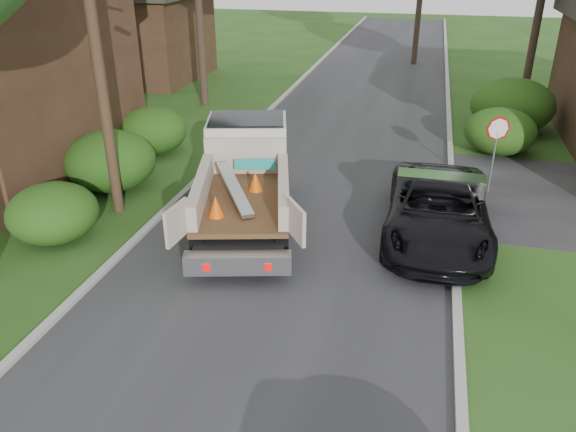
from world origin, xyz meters
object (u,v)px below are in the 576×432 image
(utility_pole, at_px, (93,28))
(flatbed_truck, at_px, (246,168))
(house_left_far, at_px, (135,23))
(stop_sign, at_px, (496,139))
(black_pickup, at_px, (438,210))

(utility_pole, relative_size, flatbed_truck, 1.44)
(utility_pole, xyz_separation_m, flatbed_truck, (3.66, 0.93, -3.83))
(house_left_far, height_order, flatbed_truck, house_left_far)
(utility_pole, distance_m, flatbed_truck, 5.38)
(stop_sign, relative_size, house_left_far, 0.33)
(stop_sign, bearing_deg, black_pickup, -114.70)
(stop_sign, height_order, flatbed_truck, stop_sign)
(stop_sign, relative_size, flatbed_truck, 0.36)
(house_left_far, xyz_separation_m, flatbed_truck, (11.68, -16.09, -1.71))
(utility_pole, xyz_separation_m, house_left_far, (-8.02, 17.02, -2.12))
(utility_pole, distance_m, black_pickup, 10.09)
(stop_sign, relative_size, utility_pole, 0.25)
(house_left_far, height_order, black_pickup, house_left_far)
(flatbed_truck, bearing_deg, utility_pole, 179.46)
(stop_sign, xyz_separation_m, black_pickup, (-1.60, -3.48, -0.98))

